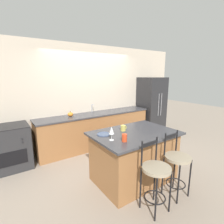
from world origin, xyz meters
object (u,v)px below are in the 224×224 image
(bar_stool_far, at_px, (177,163))
(coffee_mug, at_px, (123,128))
(wine_glass, at_px, (112,131))
(tumbler_cup, at_px, (124,138))
(bar_stool_near, at_px, (156,175))
(dinner_plate, at_px, (104,134))
(refrigerator, at_px, (151,106))
(oven_range, at_px, (9,147))
(pumpkin_decoration, at_px, (70,114))

(bar_stool_far, height_order, coffee_mug, bar_stool_far)
(wine_glass, xyz_separation_m, tumbler_cup, (0.13, -0.15, -0.10))
(bar_stool_near, distance_m, dinner_plate, 1.06)
(dinner_plate, bearing_deg, refrigerator, 28.72)
(refrigerator, distance_m, wine_glass, 3.30)
(oven_range, height_order, dinner_plate, dinner_plate)
(coffee_mug, bearing_deg, bar_stool_far, -67.70)
(dinner_plate, distance_m, pumpkin_decoration, 1.61)
(bar_stool_near, bearing_deg, wine_glass, 113.08)
(dinner_plate, relative_size, coffee_mug, 1.79)
(dinner_plate, bearing_deg, oven_range, 131.54)
(refrigerator, bearing_deg, tumbler_cup, -143.55)
(wine_glass, bearing_deg, coffee_mug, 31.41)
(dinner_plate, bearing_deg, bar_stool_near, -75.02)
(dinner_plate, bearing_deg, coffee_mug, -3.21)
(tumbler_cup, bearing_deg, bar_stool_near, -73.59)
(bar_stool_far, relative_size, wine_glass, 4.75)
(dinner_plate, height_order, wine_glass, wine_glass)
(refrigerator, distance_m, bar_stool_near, 3.52)
(bar_stool_near, distance_m, wine_glass, 0.90)
(dinner_plate, xyz_separation_m, coffee_mug, (0.41, -0.02, 0.04))
(bar_stool_far, distance_m, pumpkin_decoration, 2.68)
(pumpkin_decoration, bearing_deg, tumbler_cup, -87.73)
(dinner_plate, distance_m, coffee_mug, 0.41)
(oven_range, bearing_deg, refrigerator, -0.32)
(bar_stool_far, relative_size, coffee_mug, 8.16)
(pumpkin_decoration, bearing_deg, wine_glass, -91.59)
(tumbler_cup, bearing_deg, wine_glass, 130.99)
(dinner_plate, distance_m, tumbler_cup, 0.46)
(wine_glass, xyz_separation_m, pumpkin_decoration, (0.05, 1.90, -0.11))
(oven_range, distance_m, pumpkin_decoration, 1.47)
(dinner_plate, height_order, coffee_mug, coffee_mug)
(bar_stool_near, xyz_separation_m, pumpkin_decoration, (-0.23, 2.57, 0.41))
(oven_range, height_order, wine_glass, wine_glass)
(bar_stool_near, relative_size, bar_stool_far, 1.00)
(tumbler_cup, bearing_deg, coffee_mug, 54.19)
(refrigerator, distance_m, tumbler_cup, 3.28)
(bar_stool_near, relative_size, pumpkin_decoration, 7.92)
(bar_stool_near, distance_m, bar_stool_far, 0.53)
(refrigerator, relative_size, tumbler_cup, 15.66)
(bar_stool_near, height_order, dinner_plate, bar_stool_near)
(oven_range, relative_size, bar_stool_near, 0.88)
(bar_stool_near, bearing_deg, refrigerator, 44.82)
(bar_stool_far, height_order, tumbler_cup, bar_stool_far)
(oven_range, relative_size, dinner_plate, 4.02)
(refrigerator, bearing_deg, pumpkin_decoration, 177.76)
(coffee_mug, distance_m, tumbler_cup, 0.52)
(oven_range, distance_m, bar_stool_far, 3.26)
(refrigerator, bearing_deg, bar_stool_near, -135.18)
(bar_stool_far, xyz_separation_m, pumpkin_decoration, (-0.76, 2.54, 0.41))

